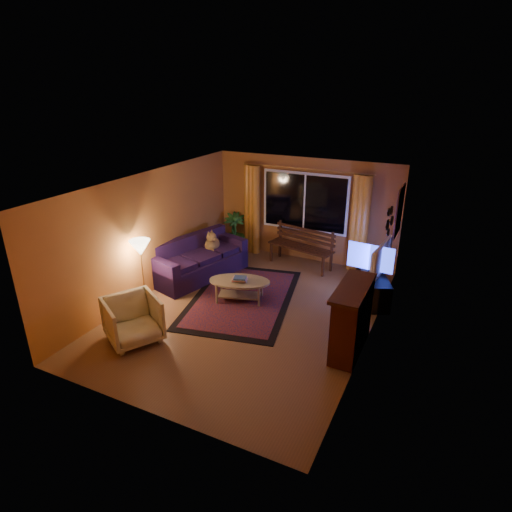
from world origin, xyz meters
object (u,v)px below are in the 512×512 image
at_px(bench, 300,257).
at_px(armchair, 133,318).
at_px(coffee_table, 240,290).
at_px(floor_lamp, 143,273).
at_px(sofa, 199,258).
at_px(tv_console, 372,286).

xyz_separation_m(bench, armchair, (-1.44, -4.21, 0.19)).
distance_m(bench, coffee_table, 2.22).
relative_size(floor_lamp, coffee_table, 1.09).
bearing_deg(sofa, tv_console, 25.30).
bearing_deg(floor_lamp, sofa, 80.15).
xyz_separation_m(coffee_table, tv_console, (2.38, 1.24, 0.05)).
bearing_deg(bench, coffee_table, -90.67).
distance_m(bench, floor_lamp, 3.78).
relative_size(bench, sofa, 0.73).
bearing_deg(armchair, coffee_table, 6.11).
relative_size(floor_lamp, tv_console, 1.00).
distance_m(floor_lamp, tv_console, 4.57).
bearing_deg(tv_console, bench, 130.46).
distance_m(bench, sofa, 2.41).
xyz_separation_m(bench, tv_console, (1.89, -0.92, 0.04)).
bearing_deg(coffee_table, tv_console, 27.51).
bearing_deg(coffee_table, armchair, -114.85).
xyz_separation_m(armchair, tv_console, (3.33, 3.29, -0.16)).
bearing_deg(sofa, bench, 55.83).
bearing_deg(armchair, tv_console, -14.39).
distance_m(bench, armchair, 4.45).
distance_m(floor_lamp, coffee_table, 1.92).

